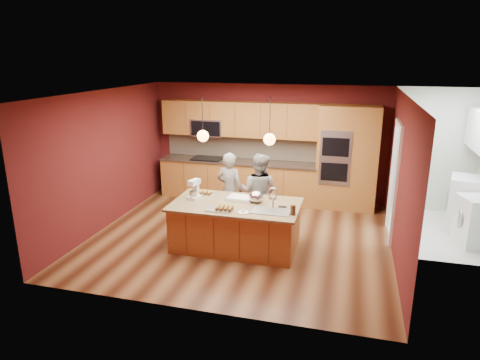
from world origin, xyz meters
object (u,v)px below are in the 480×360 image
(person_left, at_px, (230,190))
(stand_mixer, at_px, (194,191))
(island, at_px, (237,225))
(mixing_bowl, at_px, (256,197))
(person_right, at_px, (259,192))

(person_left, height_order, stand_mixer, person_left)
(island, xyz_separation_m, person_left, (-0.38, 0.89, 0.34))
(person_left, xyz_separation_m, mixing_bowl, (0.70, -0.72, 0.17))
(person_right, relative_size, mixing_bowl, 5.91)
(island, relative_size, person_left, 1.47)
(stand_mixer, bearing_deg, island, 9.87)
(stand_mixer, distance_m, mixing_bowl, 1.13)
(island, bearing_deg, mixing_bowl, 27.22)
(person_left, xyz_separation_m, person_right, (0.59, 0.00, 0.01))
(island, distance_m, mixing_bowl, 0.62)
(island, height_order, person_right, person_right)
(stand_mixer, bearing_deg, person_right, 53.58)
(person_left, height_order, mixing_bowl, person_left)
(stand_mixer, bearing_deg, mixing_bowl, 19.55)
(island, bearing_deg, person_right, 76.82)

